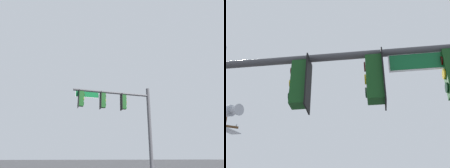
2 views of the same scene
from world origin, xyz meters
TOP-DOWN VIEW (x-y plane):
  - signal_pole_near at (-3.75, -5.68)m, footprint 6.13×0.86m

SIDE VIEW (x-z plane):
  - signal_pole_near at x=-3.75m, z-range 1.30..7.91m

